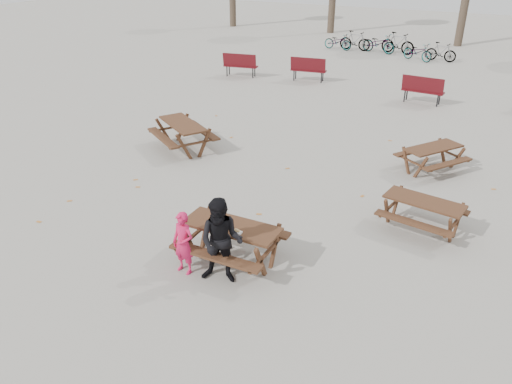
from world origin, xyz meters
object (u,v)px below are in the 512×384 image
at_px(food_tray, 237,232).
at_px(child, 183,243).
at_px(soda_bottle, 221,222).
at_px(picnic_table_north, 183,136).
at_px(adult, 221,242).
at_px(picnic_table_east, 422,215).
at_px(main_picnic_table, 231,234).
at_px(picnic_table_far, 432,159).

distance_m(food_tray, child, 0.97).
xyz_separation_m(food_tray, soda_bottle, (-0.40, 0.12, 0.05)).
relative_size(child, picnic_table_north, 0.66).
height_order(child, adult, adult).
bearing_deg(adult, child, 171.05).
height_order(picnic_table_east, picnic_table_north, picnic_table_north).
relative_size(main_picnic_table, picnic_table_east, 1.14).
distance_m(adult, picnic_table_far, 7.02).
xyz_separation_m(main_picnic_table, adult, (0.14, -0.60, 0.22)).
xyz_separation_m(picnic_table_east, picnic_table_north, (-6.96, 1.50, 0.06)).
bearing_deg(adult, food_tray, 62.86).
bearing_deg(picnic_table_north, picnic_table_east, 20.37).
height_order(food_tray, child, child).
bearing_deg(soda_bottle, picnic_table_north, 131.33).
height_order(main_picnic_table, food_tray, food_tray).
relative_size(food_tray, soda_bottle, 1.06).
bearing_deg(picnic_table_far, soda_bottle, -170.15).
bearing_deg(adult, soda_bottle, 105.68).
xyz_separation_m(soda_bottle, child, (-0.43, -0.60, -0.24)).
height_order(soda_bottle, adult, adult).
height_order(soda_bottle, picnic_table_north, soda_bottle).
distance_m(picnic_table_north, picnic_table_far, 6.84).
height_order(main_picnic_table, adult, adult).
xyz_separation_m(soda_bottle, adult, (0.31, -0.52, -0.04)).
bearing_deg(picnic_table_far, adult, -166.04).
bearing_deg(food_tray, main_picnic_table, 138.42).
bearing_deg(picnic_table_north, picnic_table_far, 46.68).
bearing_deg(food_tray, child, -149.25).
relative_size(food_tray, picnic_table_east, 0.11).
xyz_separation_m(food_tray, adult, (-0.08, -0.40, 0.01)).
bearing_deg(adult, picnic_table_north, 114.66).
xyz_separation_m(picnic_table_east, picnic_table_far, (-0.33, 3.17, -0.01)).
distance_m(soda_bottle, adult, 0.61).
distance_m(main_picnic_table, adult, 0.65).
relative_size(food_tray, child, 0.15).
distance_m(main_picnic_table, picnic_table_east, 4.06).
height_order(main_picnic_table, child, child).
height_order(main_picnic_table, picnic_table_north, picnic_table_north).
height_order(food_tray, picnic_table_east, food_tray).
distance_m(adult, picnic_table_north, 6.42).
height_order(food_tray, adult, adult).
height_order(main_picnic_table, picnic_table_east, main_picnic_table).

